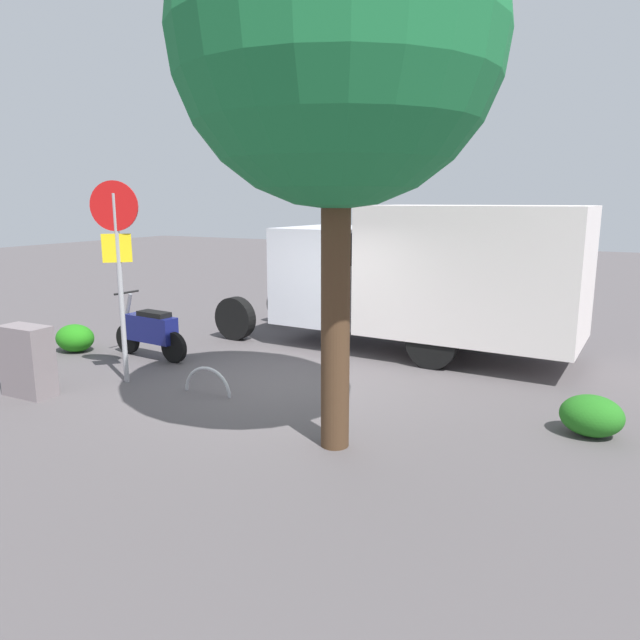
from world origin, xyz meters
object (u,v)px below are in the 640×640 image
(box_truck_near, at_px, (422,272))
(motorcycle, at_px, (151,331))
(stop_sign, at_px, (117,251))
(bike_rack_hoop, at_px, (208,394))
(utility_cabinet, at_px, (27,361))
(street_tree, at_px, (337,40))

(box_truck_near, distance_m, motorcycle, 5.19)
(box_truck_near, height_order, motorcycle, box_truck_near)
(stop_sign, xyz_separation_m, bike_rack_hoop, (-1.54, -0.15, -2.12))
(utility_cabinet, relative_size, bike_rack_hoop, 1.25)
(bike_rack_hoop, bearing_deg, stop_sign, 5.53)
(motorcycle, bearing_deg, bike_rack_hoop, 157.44)
(street_tree, bearing_deg, box_truck_near, -83.65)
(box_truck_near, relative_size, utility_cabinet, 6.73)
(stop_sign, relative_size, street_tree, 0.50)
(stop_sign, relative_size, bike_rack_hoop, 3.74)
(motorcycle, xyz_separation_m, utility_cabinet, (0.09, 2.46, 0.01))
(stop_sign, bearing_deg, street_tree, 170.84)
(box_truck_near, bearing_deg, stop_sign, 50.99)
(box_truck_near, relative_size, street_tree, 1.13)
(box_truck_near, relative_size, bike_rack_hoop, 8.42)
(street_tree, xyz_separation_m, bike_rack_hoop, (2.56, -0.81, -4.52))
(box_truck_near, xyz_separation_m, stop_sign, (3.57, 4.07, 0.56))
(utility_cabinet, bearing_deg, stop_sign, -124.38)
(motorcycle, distance_m, bike_rack_hoop, 2.57)
(box_truck_near, height_order, utility_cabinet, box_truck_near)
(box_truck_near, xyz_separation_m, utility_cabinet, (4.36, 5.22, -1.03))
(motorcycle, xyz_separation_m, street_tree, (-4.79, 1.97, 4.00))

